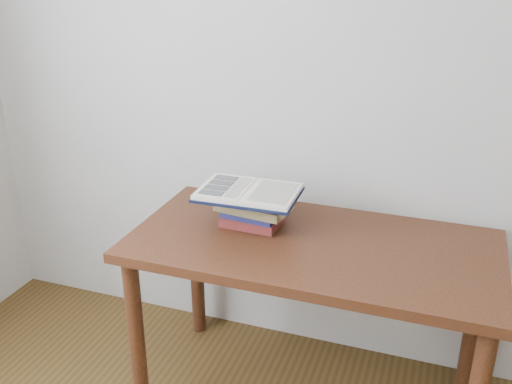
% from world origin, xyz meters
% --- Properties ---
extents(desk, '(1.30, 0.65, 0.69)m').
position_xyz_m(desk, '(-0.12, 1.38, 0.60)').
color(desk, '#4E2813').
rests_on(desk, ground).
extents(book_stack, '(0.28, 0.19, 0.12)m').
position_xyz_m(book_stack, '(-0.36, 1.44, 0.76)').
color(book_stack, maroon).
rests_on(book_stack, desk).
extents(open_book, '(0.37, 0.26, 0.03)m').
position_xyz_m(open_book, '(-0.37, 1.42, 0.83)').
color(open_book, black).
rests_on(open_book, book_stack).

